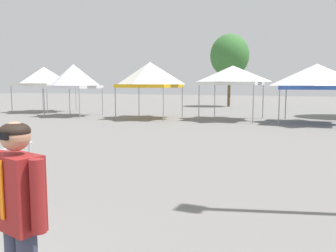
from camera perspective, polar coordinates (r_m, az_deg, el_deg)
canopy_tent_center at (r=28.82m, az=-19.27°, el=7.50°), size 3.58×3.58×3.42m
canopy_tent_behind_center at (r=24.50m, az=-14.92°, el=7.69°), size 2.99×2.99×3.42m
canopy_tent_far_right at (r=21.98m, az=-2.91°, el=8.19°), size 3.36×3.36×3.45m
canopy_tent_behind_left at (r=21.42m, az=10.33°, el=7.97°), size 3.25×3.25×3.19m
canopy_tent_right_of_center at (r=20.54m, az=22.71°, el=7.32°), size 3.51×3.51×3.18m
person_foreground at (r=3.13m, az=-22.77°, el=-13.03°), size 0.64×0.33×1.78m
tree_behind_tents_center at (r=34.91m, az=9.86°, el=11.06°), size 3.67×3.67×6.88m
traffic_cone_lot_center at (r=6.40m, az=-21.78°, el=-9.63°), size 0.32×0.32×0.64m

